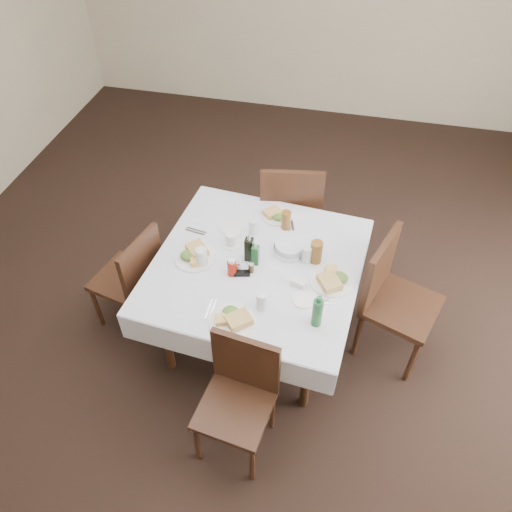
% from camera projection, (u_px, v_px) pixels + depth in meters
% --- Properties ---
extents(ground_plane, '(7.00, 7.00, 0.00)m').
position_uv_depth(ground_plane, '(261.00, 324.00, 3.99)').
color(ground_plane, black).
extents(room_shell, '(6.04, 7.04, 2.80)m').
position_uv_depth(room_shell, '(263.00, 137.00, 2.77)').
color(room_shell, '#C2B79D').
rests_on(room_shell, ground).
extents(dining_table, '(1.50, 1.50, 0.76)m').
position_uv_depth(dining_table, '(257.00, 271.00, 3.46)').
color(dining_table, black).
rests_on(dining_table, ground).
extents(chair_north, '(0.56, 0.56, 1.03)m').
position_uv_depth(chair_north, '(290.00, 208.00, 4.10)').
color(chair_north, black).
rests_on(chair_north, ground).
extents(chair_south, '(0.48, 0.48, 0.89)m').
position_uv_depth(chair_south, '(240.00, 390.00, 3.00)').
color(chair_south, black).
rests_on(chair_south, ground).
extents(chair_east, '(0.61, 0.61, 1.00)m').
position_uv_depth(chair_east, '(391.00, 293.00, 3.47)').
color(chair_east, black).
rests_on(chair_east, ground).
extents(chair_west, '(0.52, 0.52, 0.91)m').
position_uv_depth(chair_west, '(134.00, 276.00, 3.65)').
color(chair_west, black).
rests_on(chair_west, ground).
extents(meal_north, '(0.23, 0.23, 0.05)m').
position_uv_depth(meal_north, '(276.00, 215.00, 3.73)').
color(meal_north, white).
rests_on(meal_north, dining_table).
extents(meal_south, '(0.28, 0.28, 0.06)m').
position_uv_depth(meal_south, '(233.00, 319.00, 3.04)').
color(meal_south, white).
rests_on(meal_south, dining_table).
extents(meal_east, '(0.29, 0.29, 0.06)m').
position_uv_depth(meal_east, '(332.00, 280.00, 3.26)').
color(meal_east, white).
rests_on(meal_east, dining_table).
extents(meal_west, '(0.28, 0.28, 0.06)m').
position_uv_depth(meal_west, '(194.00, 255.00, 3.43)').
color(meal_west, white).
rests_on(meal_west, dining_table).
extents(side_plate_a, '(0.17, 0.17, 0.01)m').
position_uv_depth(side_plate_a, '(231.00, 227.00, 3.65)').
color(side_plate_a, white).
rests_on(side_plate_a, dining_table).
extents(side_plate_b, '(0.15, 0.15, 0.01)m').
position_uv_depth(side_plate_b, '(303.00, 300.00, 3.17)').
color(side_plate_b, white).
rests_on(side_plate_b, dining_table).
extents(water_n, '(0.07, 0.07, 0.12)m').
position_uv_depth(water_n, '(254.00, 227.00, 3.58)').
color(water_n, silver).
rests_on(water_n, dining_table).
extents(water_s, '(0.07, 0.07, 0.13)m').
position_uv_depth(water_s, '(262.00, 301.00, 3.08)').
color(water_s, silver).
rests_on(water_s, dining_table).
extents(water_e, '(0.07, 0.07, 0.13)m').
position_uv_depth(water_e, '(307.00, 254.00, 3.37)').
color(water_e, silver).
rests_on(water_e, dining_table).
extents(water_w, '(0.08, 0.08, 0.14)m').
position_uv_depth(water_w, '(202.00, 257.00, 3.35)').
color(water_w, silver).
rests_on(water_w, dining_table).
extents(iced_tea_a, '(0.07, 0.07, 0.15)m').
position_uv_depth(iced_tea_a, '(286.00, 220.00, 3.61)').
color(iced_tea_a, brown).
rests_on(iced_tea_a, dining_table).
extents(iced_tea_b, '(0.08, 0.08, 0.17)m').
position_uv_depth(iced_tea_b, '(316.00, 252.00, 3.36)').
color(iced_tea_b, brown).
rests_on(iced_tea_b, dining_table).
extents(bread_basket, '(0.22, 0.22, 0.07)m').
position_uv_depth(bread_basket, '(289.00, 248.00, 3.46)').
color(bread_basket, silver).
rests_on(bread_basket, dining_table).
extents(oil_cruet_dark, '(0.06, 0.06, 0.23)m').
position_uv_depth(oil_cruet_dark, '(249.00, 248.00, 3.36)').
color(oil_cruet_dark, black).
rests_on(oil_cruet_dark, dining_table).
extents(oil_cruet_green, '(0.05, 0.05, 0.20)m').
position_uv_depth(oil_cruet_green, '(255.00, 254.00, 3.35)').
color(oil_cruet_green, '#1F5D2D').
rests_on(oil_cruet_green, dining_table).
extents(ketchup_bottle, '(0.06, 0.06, 0.13)m').
position_uv_depth(ketchup_bottle, '(232.00, 268.00, 3.29)').
color(ketchup_bottle, '#A61608').
rests_on(ketchup_bottle, dining_table).
extents(salt_shaker, '(0.03, 0.03, 0.07)m').
position_uv_depth(salt_shaker, '(238.00, 266.00, 3.33)').
color(salt_shaker, white).
rests_on(salt_shaker, dining_table).
extents(pepper_shaker, '(0.04, 0.04, 0.08)m').
position_uv_depth(pepper_shaker, '(251.00, 267.00, 3.32)').
color(pepper_shaker, '#46351B').
rests_on(pepper_shaker, dining_table).
extents(coffee_mug, '(0.14, 0.14, 0.10)m').
position_uv_depth(coffee_mug, '(232.00, 239.00, 3.51)').
color(coffee_mug, white).
rests_on(coffee_mug, dining_table).
extents(sunglasses, '(0.14, 0.07, 0.03)m').
position_uv_depth(sunglasses, '(240.00, 273.00, 3.32)').
color(sunglasses, black).
rests_on(sunglasses, dining_table).
extents(green_bottle, '(0.06, 0.06, 0.24)m').
position_uv_depth(green_bottle, '(317.00, 312.00, 2.97)').
color(green_bottle, '#1F5D2D').
rests_on(green_bottle, dining_table).
extents(sugar_caddy, '(0.10, 0.07, 0.05)m').
position_uv_depth(sugar_caddy, '(298.00, 283.00, 3.25)').
color(sugar_caddy, white).
rests_on(sugar_caddy, dining_table).
extents(cutlery_n, '(0.10, 0.19, 0.01)m').
position_uv_depth(cutlery_n, '(290.00, 222.00, 3.70)').
color(cutlery_n, silver).
rests_on(cutlery_n, dining_table).
extents(cutlery_s, '(0.04, 0.16, 0.01)m').
position_uv_depth(cutlery_s, '(211.00, 309.00, 3.12)').
color(cutlery_s, silver).
rests_on(cutlery_s, dining_table).
extents(cutlery_e, '(0.16, 0.07, 0.01)m').
position_uv_depth(cutlery_e, '(323.00, 302.00, 3.16)').
color(cutlery_e, silver).
rests_on(cutlery_e, dining_table).
extents(cutlery_w, '(0.16, 0.06, 0.01)m').
position_uv_depth(cutlery_w, '(196.00, 231.00, 3.63)').
color(cutlery_w, silver).
rests_on(cutlery_w, dining_table).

